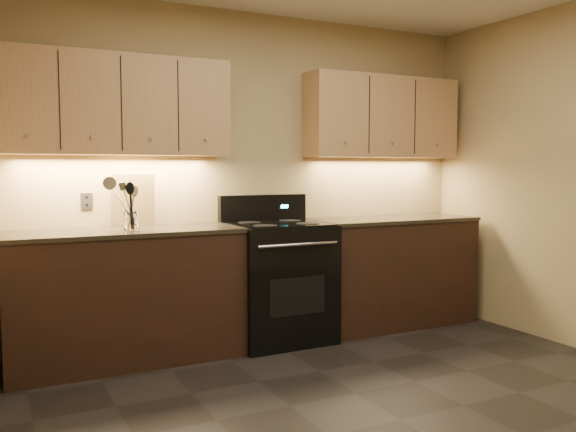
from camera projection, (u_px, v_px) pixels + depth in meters
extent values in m
plane|color=black|center=(401.00, 420.00, 3.29)|extent=(4.00, 4.00, 0.00)
cube|color=tan|center=(252.00, 175.00, 4.96)|extent=(4.00, 0.04, 2.60)
cube|color=black|center=(126.00, 298.00, 4.27)|extent=(1.60, 0.60, 0.90)
cube|color=#372F23|center=(124.00, 232.00, 4.23)|extent=(1.62, 0.62, 0.03)
cube|color=black|center=(390.00, 273.00, 5.30)|extent=(1.44, 0.60, 0.90)
cube|color=#372F23|center=(391.00, 219.00, 5.26)|extent=(1.46, 0.62, 0.03)
cube|color=black|center=(278.00, 283.00, 4.78)|extent=(0.76, 0.65, 0.92)
cube|color=black|center=(278.00, 224.00, 4.74)|extent=(0.70, 0.60, 0.01)
cube|color=black|center=(263.00, 208.00, 4.99)|extent=(0.76, 0.07, 0.22)
cube|color=#19E5F2|center=(284.00, 206.00, 5.03)|extent=(0.06, 0.00, 0.03)
cylinder|color=silver|center=(299.00, 245.00, 4.45)|extent=(0.65, 0.02, 0.02)
cube|color=black|center=(298.00, 296.00, 4.49)|extent=(0.46, 0.00, 0.28)
cylinder|color=black|center=(265.00, 225.00, 4.53)|extent=(0.18, 0.18, 0.00)
cylinder|color=black|center=(308.00, 223.00, 4.69)|extent=(0.18, 0.18, 0.00)
cylinder|color=black|center=(249.00, 222.00, 4.79)|extent=(0.18, 0.18, 0.00)
cylinder|color=black|center=(290.00, 220.00, 4.95)|extent=(0.18, 0.18, 0.00)
cube|color=tan|center=(117.00, 105.00, 4.29)|extent=(1.60, 0.30, 0.70)
cube|color=tan|center=(382.00, 117.00, 5.32)|extent=(1.44, 0.30, 0.70)
cube|color=#B2B5BA|center=(87.00, 201.00, 4.39)|extent=(0.08, 0.01, 0.12)
cylinder|color=white|center=(131.00, 221.00, 4.16)|extent=(0.13, 0.13, 0.13)
cylinder|color=white|center=(132.00, 230.00, 4.17)|extent=(0.10, 0.10, 0.02)
cube|color=tan|center=(133.00, 200.00, 4.49)|extent=(0.32, 0.12, 0.39)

